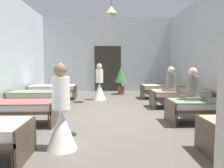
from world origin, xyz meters
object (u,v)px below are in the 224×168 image
Objects in this scene: bed_right_row_2 at (180,94)px; potted_plant at (121,76)px; bed_left_row_3 at (53,89)px; bed_right_row_3 at (164,88)px; bed_left_row_1 at (15,107)px; patient_seated_primary at (171,82)px; bed_right_row_1 at (207,106)px; nurse_near_aisle at (99,87)px; bed_left_row_2 at (39,95)px; patient_seated_secondary at (192,88)px; nurse_mid_aisle at (61,119)px.

potted_plant reaches higher than bed_right_row_2.
bed_left_row_3 and bed_right_row_3 have the same top height.
patient_seated_primary is at bearing 22.78° from bed_left_row_1.
bed_right_row_1 is 1.00× the size of bed_right_row_3.
bed_right_row_3 is 1.28× the size of nurse_near_aisle.
patient_seated_primary is at bearing -24.78° from bed_left_row_3.
nurse_near_aisle is at bearing 40.61° from bed_left_row_2.
bed_right_row_1 is at bearing -90.00° from bed_right_row_3.
potted_plant reaches higher than bed_left_row_2.
patient_seated_primary is (-0.35, 1.81, 0.43)m from bed_right_row_1.
potted_plant is at bearing 105.34° from patient_seated_secondary.
bed_right_row_1 is 5.39m from potted_plant.
bed_left_row_2 is 1.00× the size of bed_right_row_2.
nurse_mid_aisle reaches higher than bed_left_row_2.
nurse_mid_aisle reaches higher than bed_left_row_3.
patient_seated_secondary reaches higher than bed_left_row_3.
bed_right_row_1 is 3.60m from nurse_mid_aisle.
potted_plant is at bearing 143.14° from bed_right_row_3.
bed_left_row_3 is 1.00× the size of bed_right_row_3.
bed_left_row_2 is at bearing -90.00° from bed_left_row_3.
bed_left_row_1 is 3.80m from bed_left_row_3.
patient_seated_secondary is (0.00, -1.72, 0.00)m from patient_seated_primary.
bed_right_row_1 is at bearing 22.37° from nurse_mid_aisle.
bed_right_row_1 is at bearing -90.00° from bed_right_row_2.
patient_seated_primary reaches higher than bed_right_row_2.
patient_seated_primary and patient_seated_secondary have the same top height.
bed_right_row_3 is 2.07m from patient_seated_primary.
nurse_near_aisle reaches higher than bed_left_row_3.
bed_left_row_1 is at bearing 180.00° from bed_right_row_1.
bed_right_row_2 is at bearing 90.00° from bed_right_row_1.
bed_right_row_3 is at bearing -174.70° from nurse_near_aisle.
bed_left_row_2 and bed_left_row_3 have the same top height.
bed_right_row_3 is at bearing 56.01° from nurse_mid_aisle.
nurse_near_aisle is 4.21m from patient_seated_secondary.
patient_seated_primary is at bearing 90.00° from patient_seated_secondary.
bed_left_row_3 is 1.42× the size of potted_plant.
bed_left_row_2 is at bearing -132.67° from potted_plant.
nurse_mid_aisle reaches higher than bed_right_row_3.
bed_right_row_3 is at bearing 84.60° from patient_seated_secondary.
bed_left_row_1 is 1.28× the size of nurse_mid_aisle.
bed_right_row_1 is at bearing -39.19° from bed_left_row_3.
bed_right_row_2 is at bearing -22.18° from bed_left_row_3.
bed_right_row_3 is at bearing 90.00° from bed_right_row_1.
nurse_near_aisle is (1.94, 1.66, 0.09)m from bed_left_row_2.
bed_right_row_1 is at bearing 0.00° from bed_left_row_1.
bed_left_row_3 is 5.70m from patient_seated_secondary.
bed_left_row_3 is (-4.66, 3.80, 0.00)m from bed_right_row_1.
nurse_near_aisle reaches higher than patient_seated_primary.
bed_right_row_1 is 1.00× the size of bed_left_row_3.
bed_left_row_1 is at bearing -120.02° from potted_plant.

